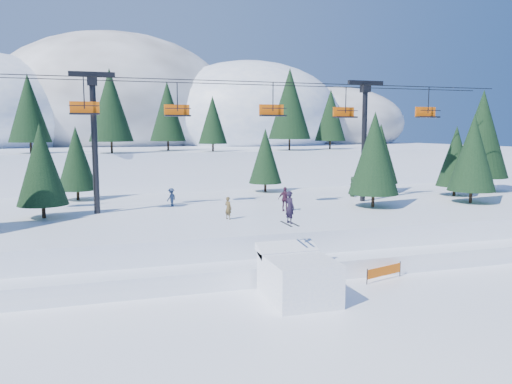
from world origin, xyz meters
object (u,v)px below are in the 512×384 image
object	(u,v)px
banner_near	(384,271)
banner_far	(417,259)
chairlift	(236,121)
jump_kicker	(298,276)

from	to	relation	value
banner_near	banner_far	world-z (taller)	same
chairlift	banner_near	xyz separation A→B (m)	(5.11, -13.78, -8.78)
chairlift	banner_near	bearing A→B (deg)	-69.66
banner_near	banner_far	size ratio (longest dim) A/B	1.04
banner_near	banner_far	xyz separation A→B (m)	(3.48, 1.78, 0.00)
chairlift	banner_far	size ratio (longest dim) A/B	17.58
chairlift	banner_far	world-z (taller)	chairlift
jump_kicker	banner_far	bearing A→B (deg)	19.32
chairlift	banner_near	size ratio (longest dim) A/B	16.83
banner_near	banner_far	bearing A→B (deg)	27.13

